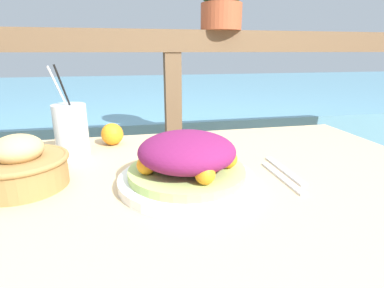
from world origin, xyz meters
The scene contains 9 objects.
patio_table centered at (0.00, 0.00, 0.65)m, with size 1.14×0.82×0.75m.
railing_fence centered at (0.00, 0.71, 0.83)m, with size 2.80×0.08×1.11m.
sea_backdrop centered at (0.00, 3.21, 0.30)m, with size 12.00×4.00×0.59m.
salad_plate centered at (-0.08, -0.02, 0.80)m, with size 0.30×0.30×0.12m.
drink_glass centered at (-0.35, 0.21, 0.82)m, with size 0.09×0.09×0.25m.
bread_basket centered at (-0.43, 0.04, 0.80)m, with size 0.20×0.20×0.12m.
fork centered at (0.14, -0.04, 0.75)m, with size 0.02×0.18×0.00m.
knife centered at (0.16, 0.00, 0.75)m, with size 0.02×0.18×0.00m.
orange_near_basket centered at (-0.25, 0.31, 0.78)m, with size 0.07×0.07×0.07m.
Camera 1 is at (-0.20, -0.62, 1.03)m, focal length 28.00 mm.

